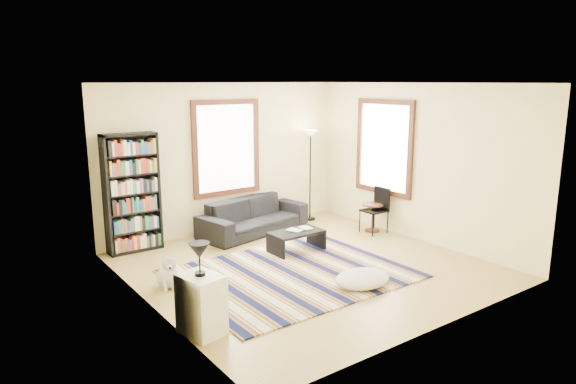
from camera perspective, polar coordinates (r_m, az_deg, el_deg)
floor at (r=8.10m, az=2.10°, el=-8.59°), size 5.00×5.00×0.10m
ceiling at (r=7.57m, az=2.28°, el=12.39°), size 5.00×5.00×0.10m
wall_back at (r=9.81m, az=-7.07°, el=3.77°), size 5.00×0.10×2.80m
wall_front at (r=5.96m, az=17.51°, el=-2.22°), size 5.00×0.10×2.80m
wall_left at (r=6.48m, az=-15.86°, el=-0.98°), size 0.10×5.00×2.80m
wall_right at (r=9.47m, az=14.43°, el=3.18°), size 0.10×5.00×2.80m
window_back at (r=9.71m, az=-6.87°, el=4.89°), size 1.20×0.06×1.60m
window_right at (r=9.91m, az=10.64°, el=4.91°), size 0.06×1.20×1.60m
rug at (r=7.76m, az=0.38°, el=-9.05°), size 3.29×2.63×0.02m
sofa at (r=9.76m, az=-3.84°, el=-2.66°), size 1.30×2.34×0.65m
bookshelf at (r=8.92m, az=-16.94°, el=-0.13°), size 0.90×0.30×2.00m
coffee_table at (r=8.68m, az=0.94°, el=-5.52°), size 0.90×0.50×0.36m
book_a at (r=8.57m, az=0.41°, el=-4.42°), size 0.29×0.25×0.02m
book_b at (r=8.75m, az=1.54°, el=-4.09°), size 0.18×0.24×0.02m
floor_cushion at (r=7.39m, az=8.25°, el=-9.50°), size 0.99×0.84×0.21m
floor_lamp at (r=10.52m, az=2.48°, el=1.84°), size 0.37×0.37×1.86m
side_table at (r=9.95m, az=9.38°, el=-2.82°), size 0.45×0.45×0.54m
folding_chair at (r=9.83m, az=9.53°, el=-2.06°), size 0.43×0.41×0.86m
white_cabinet at (r=6.03m, az=-9.61°, el=-12.22°), size 0.47×0.56×0.70m
table_lamp at (r=5.83m, az=-9.80°, el=-7.38°), size 0.31×0.31×0.38m
dog at (r=7.40m, az=-13.23°, el=-8.49°), size 0.48×0.58×0.50m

